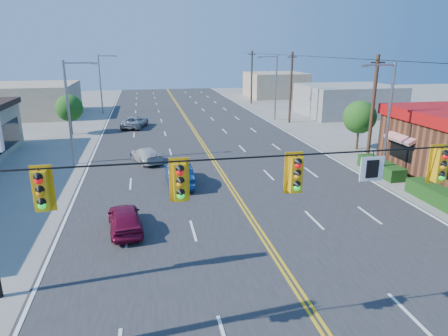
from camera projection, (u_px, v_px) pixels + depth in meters
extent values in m
plane|color=gray|center=(321.00, 328.00, 13.19)|extent=(160.00, 160.00, 0.00)
cube|color=#2D2D30|center=(215.00, 163.00, 31.94)|extent=(20.00, 120.00, 0.06)
cylinder|color=black|center=(336.00, 153.00, 11.45)|extent=(24.00, 0.05, 0.05)
cube|color=white|center=(372.00, 169.00, 11.83)|extent=(0.75, 0.04, 0.75)
cube|color=#D89E0C|center=(42.00, 191.00, 10.10)|extent=(0.55, 0.34, 1.25)
cube|color=#D89E0C|center=(180.00, 182.00, 10.76)|extent=(0.55, 0.34, 1.25)
cube|color=#D89E0C|center=(295.00, 174.00, 11.39)|extent=(0.55, 0.34, 1.25)
cube|color=#D89E0C|center=(440.00, 165.00, 12.28)|extent=(0.55, 0.34, 1.25)
cube|color=#194214|center=(406.00, 180.00, 26.49)|extent=(1.20, 9.00, 0.90)
cylinder|color=gray|center=(388.00, 122.00, 27.24)|extent=(0.20, 0.20, 8.00)
cylinder|color=gray|center=(380.00, 65.00, 25.93)|extent=(2.20, 0.12, 0.12)
cube|color=gray|center=(364.00, 66.00, 25.74)|extent=(0.50, 0.25, 0.15)
cylinder|color=gray|center=(276.00, 88.00, 49.76)|extent=(0.20, 0.20, 8.00)
cylinder|color=gray|center=(268.00, 57.00, 48.44)|extent=(2.20, 0.12, 0.12)
cube|color=gray|center=(260.00, 57.00, 48.25)|extent=(0.50, 0.25, 0.15)
cylinder|color=gray|center=(69.00, 114.00, 30.58)|extent=(0.20, 0.20, 8.00)
cylinder|color=gray|center=(79.00, 63.00, 29.69)|extent=(2.20, 0.12, 0.12)
cube|color=gray|center=(94.00, 63.00, 29.91)|extent=(0.50, 0.25, 0.15)
cylinder|color=gray|center=(100.00, 84.00, 54.97)|extent=(0.20, 0.20, 8.00)
cylinder|color=gray|center=(106.00, 56.00, 54.08)|extent=(2.20, 0.12, 0.12)
cube|color=gray|center=(115.00, 56.00, 54.30)|extent=(0.50, 0.25, 0.15)
cylinder|color=#47301E|center=(372.00, 110.00, 31.16)|extent=(0.28, 0.28, 8.40)
cylinder|color=#47301E|center=(291.00, 88.00, 48.05)|extent=(0.28, 0.28, 8.40)
cylinder|color=#47301E|center=(252.00, 77.00, 64.93)|extent=(0.28, 0.28, 8.40)
cylinder|color=#47301E|center=(358.00, 138.00, 36.08)|extent=(0.20, 0.20, 2.10)
sphere|color=#235B19|center=(360.00, 117.00, 35.53)|extent=(2.94, 2.94, 2.94)
cylinder|color=#47301E|center=(71.00, 125.00, 42.33)|extent=(0.20, 0.20, 2.00)
sphere|color=#235B19|center=(69.00, 108.00, 41.81)|extent=(2.80, 2.80, 2.80)
cube|color=gray|center=(348.00, 100.00, 54.29)|extent=(12.00, 10.00, 4.00)
cube|color=tan|center=(33.00, 100.00, 53.82)|extent=(11.00, 12.00, 4.20)
cube|color=tan|center=(275.00, 85.00, 74.31)|extent=(10.00, 10.00, 4.40)
imported|color=maroon|center=(125.00, 220.00, 19.91)|extent=(1.99, 4.03, 1.32)
imported|color=navy|center=(179.00, 175.00, 26.63)|extent=(1.68, 4.58, 1.50)
imported|color=#BBBBBB|center=(146.00, 156.00, 31.93)|extent=(2.88, 4.41, 1.19)
imported|color=#AAAAAF|center=(135.00, 122.00, 45.70)|extent=(3.45, 5.21, 1.33)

